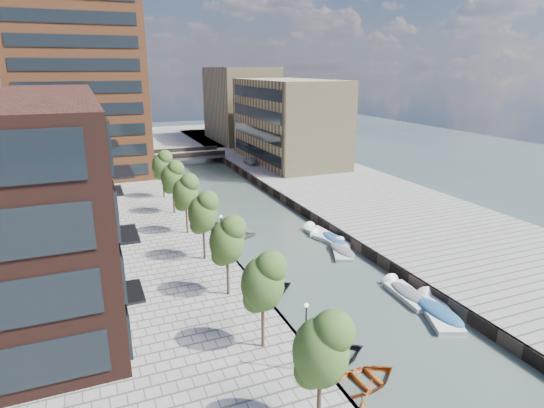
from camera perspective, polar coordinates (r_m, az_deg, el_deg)
water at (r=56.24m, az=-3.74°, el=-0.79°), size 300.00×300.00×0.00m
quay_right at (r=62.79m, az=10.22°, el=1.33°), size 20.00×140.00×1.00m
quay_wall_left at (r=54.57m, az=-9.83°, el=-1.01°), size 0.25×140.00×1.00m
quay_wall_right at (r=58.22m, az=1.94°, el=0.37°), size 0.25×140.00×1.00m
far_closure at (r=113.38m, az=-13.61°, el=7.95°), size 80.00×40.00×1.00m
apartment_block at (r=41.98m, az=-26.01°, el=2.79°), size 8.00×38.00×14.00m
tower at (r=75.92m, az=-23.17°, el=14.77°), size 18.00×18.00×30.00m
tan_block_near at (r=80.48m, az=2.02°, el=10.38°), size 12.00×25.00×14.00m
tan_block_far at (r=104.54m, az=-3.97°, el=12.36°), size 12.00×20.00×16.00m
bridge at (r=86.02m, az=-10.65°, el=6.06°), size 13.00×6.00×1.30m
tree_0 at (r=20.67m, az=6.16°, el=-17.48°), size 2.50×2.50×5.95m
tree_1 at (r=26.17m, az=-1.20°, el=-9.55°), size 2.50×2.50×5.95m
tree_2 at (r=32.26m, az=-5.70°, el=-4.40°), size 2.50×2.50×5.95m
tree_3 at (r=38.66m, az=-8.70°, el=-0.91°), size 2.50×2.50×5.95m
tree_4 at (r=45.23m, az=-10.84°, el=1.59°), size 2.50×2.50×5.95m
tree_5 at (r=51.92m, az=-12.43°, el=3.44°), size 2.50×2.50×5.95m
tree_6 at (r=58.68m, az=-13.66°, el=4.87°), size 2.50×2.50×5.95m
lamp_0 at (r=25.11m, az=4.27°, el=-15.51°), size 0.24×0.24×4.12m
lamp_1 at (r=38.63m, az=-6.35°, el=-3.65°), size 0.24×0.24×4.12m
lamp_2 at (r=53.53m, az=-11.14°, el=1.93°), size 0.24×0.24×4.12m
sloop_0 at (r=29.10m, az=7.43°, el=-18.91°), size 4.88×3.58×0.98m
sloop_1 at (r=36.02m, az=-0.67°, el=-11.24°), size 5.26×4.17×0.98m
sloop_2 at (r=27.70m, az=11.49°, el=-21.24°), size 4.66×3.59×0.89m
sloop_3 at (r=47.09m, az=-4.91°, el=-4.36°), size 5.43×4.19×1.04m
sloop_4 at (r=50.61m, az=-7.20°, el=-2.91°), size 4.83×4.23×0.83m
motorboat_0 at (r=35.29m, az=19.94°, el=-12.57°), size 3.68×5.65×1.78m
motorboat_1 at (r=37.18m, az=16.39°, el=-10.69°), size 2.02×4.98×1.62m
motorboat_2 at (r=48.08m, az=6.04°, el=-3.81°), size 2.40×5.27×1.70m
motorboat_3 at (r=46.63m, az=7.29°, el=-4.41°), size 3.17×4.89×1.54m
motorboat_4 at (r=43.99m, az=8.71°, el=-5.79°), size 3.37×4.93×1.56m
car at (r=78.17m, az=-2.67°, el=5.43°), size 1.83×3.68×1.20m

